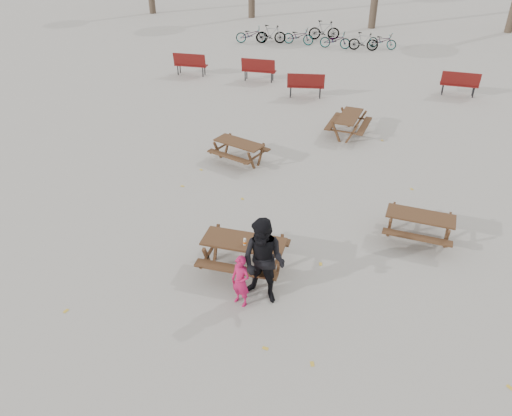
% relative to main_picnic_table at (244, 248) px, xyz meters
% --- Properties ---
extents(ground, '(80.00, 80.00, 0.00)m').
position_rel_main_picnic_table_xyz_m(ground, '(0.00, 0.00, -0.59)').
color(ground, gray).
rests_on(ground, ground).
extents(main_picnic_table, '(1.80, 1.45, 0.78)m').
position_rel_main_picnic_table_xyz_m(main_picnic_table, '(0.00, 0.00, 0.00)').
color(main_picnic_table, '#3B2315').
rests_on(main_picnic_table, ground).
extents(food_tray, '(0.18, 0.11, 0.03)m').
position_rel_main_picnic_table_xyz_m(food_tray, '(0.27, -0.16, 0.21)').
color(food_tray, white).
rests_on(food_tray, main_picnic_table).
extents(bread_roll, '(0.14, 0.06, 0.05)m').
position_rel_main_picnic_table_xyz_m(bread_roll, '(0.27, -0.16, 0.25)').
color(bread_roll, tan).
rests_on(bread_roll, food_tray).
extents(soda_bottle, '(0.07, 0.07, 0.17)m').
position_rel_main_picnic_table_xyz_m(soda_bottle, '(0.06, -0.13, 0.26)').
color(soda_bottle, silver).
rests_on(soda_bottle, main_picnic_table).
extents(child, '(0.50, 0.42, 1.17)m').
position_rel_main_picnic_table_xyz_m(child, '(0.25, -1.08, -0.00)').
color(child, '#B6164C').
rests_on(child, ground).
extents(adult, '(1.06, 0.90, 1.93)m').
position_rel_main_picnic_table_xyz_m(adult, '(0.65, -0.82, 0.38)').
color(adult, black).
rests_on(adult, ground).
extents(picnic_table_east, '(1.69, 1.41, 0.68)m').
position_rel_main_picnic_table_xyz_m(picnic_table_east, '(3.73, 2.20, -0.25)').
color(picnic_table_east, '#3B2315').
rests_on(picnic_table_east, ground).
extents(picnic_table_north, '(1.87, 1.68, 0.67)m').
position_rel_main_picnic_table_xyz_m(picnic_table_north, '(-1.64, 5.01, -0.25)').
color(picnic_table_north, '#3B2315').
rests_on(picnic_table_north, ground).
extents(picnic_table_far, '(1.50, 1.78, 0.70)m').
position_rel_main_picnic_table_xyz_m(picnic_table_far, '(1.40, 7.98, -0.24)').
color(picnic_table_far, '#3B2315').
rests_on(picnic_table_far, ground).
extents(park_bench_row, '(13.22, 2.48, 1.03)m').
position_rel_main_picnic_table_xyz_m(park_bench_row, '(-1.20, 12.52, -0.07)').
color(park_bench_row, maroon).
rests_on(park_bench_row, ground).
extents(bicycle_row, '(8.84, 2.70, 1.05)m').
position_rel_main_picnic_table_xyz_m(bicycle_row, '(-1.76, 19.58, -0.13)').
color(bicycle_row, black).
rests_on(bicycle_row, ground).
extents(fallen_leaves, '(11.00, 11.00, 0.01)m').
position_rel_main_picnic_table_xyz_m(fallen_leaves, '(0.50, 2.50, -0.58)').
color(fallen_leaves, gold).
rests_on(fallen_leaves, ground).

